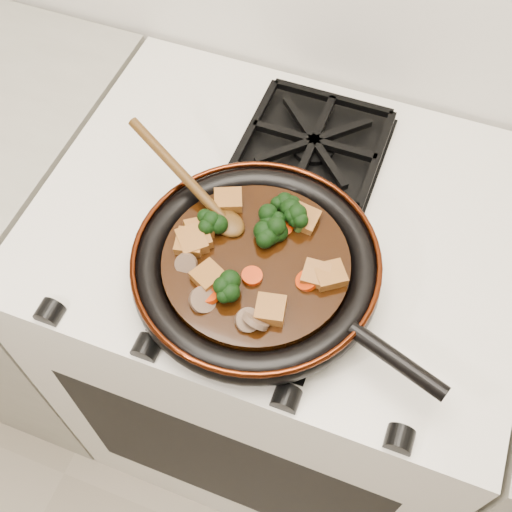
% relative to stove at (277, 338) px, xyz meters
% --- Properties ---
extents(stove, '(0.76, 0.60, 0.90)m').
position_rel_stove_xyz_m(stove, '(0.00, 0.00, 0.00)').
color(stove, silver).
rests_on(stove, ground).
extents(burner_grate_front, '(0.23, 0.23, 0.03)m').
position_rel_stove_xyz_m(burner_grate_front, '(0.00, -0.14, 0.46)').
color(burner_grate_front, black).
rests_on(burner_grate_front, stove).
extents(burner_grate_back, '(0.23, 0.23, 0.03)m').
position_rel_stove_xyz_m(burner_grate_back, '(0.00, 0.14, 0.46)').
color(burner_grate_back, black).
rests_on(burner_grate_back, stove).
extents(skillet, '(0.46, 0.35, 0.05)m').
position_rel_stove_xyz_m(skillet, '(0.00, -0.13, 0.49)').
color(skillet, black).
rests_on(skillet, burner_grate_front).
extents(braising_sauce, '(0.26, 0.26, 0.02)m').
position_rel_stove_xyz_m(braising_sauce, '(0.00, -0.13, 0.50)').
color(braising_sauce, black).
rests_on(braising_sauce, skillet).
extents(tofu_cube_0, '(0.05, 0.05, 0.02)m').
position_rel_stove_xyz_m(tofu_cube_0, '(-0.09, -0.11, 0.52)').
color(tofu_cube_0, brown).
rests_on(tofu_cube_0, braising_sauce).
extents(tofu_cube_1, '(0.05, 0.05, 0.02)m').
position_rel_stove_xyz_m(tofu_cube_1, '(-0.05, -0.18, 0.52)').
color(tofu_cube_1, brown).
rests_on(tofu_cube_1, braising_sauce).
extents(tofu_cube_2, '(0.04, 0.04, 0.02)m').
position_rel_stove_xyz_m(tofu_cube_2, '(0.09, -0.13, 0.52)').
color(tofu_cube_2, brown).
rests_on(tofu_cube_2, braising_sauce).
extents(tofu_cube_3, '(0.04, 0.05, 0.03)m').
position_rel_stove_xyz_m(tofu_cube_3, '(-0.09, -0.14, 0.52)').
color(tofu_cube_3, brown).
rests_on(tofu_cube_3, braising_sauce).
extents(tofu_cube_4, '(0.05, 0.05, 0.02)m').
position_rel_stove_xyz_m(tofu_cube_4, '(-0.08, -0.13, 0.52)').
color(tofu_cube_4, brown).
rests_on(tofu_cube_4, braising_sauce).
extents(tofu_cube_5, '(0.05, 0.06, 0.03)m').
position_rel_stove_xyz_m(tofu_cube_5, '(-0.09, -0.14, 0.52)').
color(tofu_cube_5, brown).
rests_on(tofu_cube_5, braising_sauce).
extents(tofu_cube_6, '(0.04, 0.04, 0.03)m').
position_rel_stove_xyz_m(tofu_cube_6, '(0.04, -0.04, 0.52)').
color(tofu_cube_6, brown).
rests_on(tofu_cube_6, braising_sauce).
extents(tofu_cube_7, '(0.05, 0.05, 0.02)m').
position_rel_stove_xyz_m(tofu_cube_7, '(0.10, -0.12, 0.52)').
color(tofu_cube_7, brown).
rests_on(tofu_cube_7, braising_sauce).
extents(tofu_cube_8, '(0.05, 0.05, 0.02)m').
position_rel_stove_xyz_m(tofu_cube_8, '(-0.07, -0.05, 0.52)').
color(tofu_cube_8, brown).
rests_on(tofu_cube_8, braising_sauce).
extents(tofu_cube_9, '(0.05, 0.04, 0.02)m').
position_rel_stove_xyz_m(tofu_cube_9, '(0.05, -0.20, 0.52)').
color(tofu_cube_9, brown).
rests_on(tofu_cube_9, braising_sauce).
extents(broccoli_floret_0, '(0.07, 0.07, 0.06)m').
position_rel_stove_xyz_m(broccoli_floret_0, '(0.00, -0.09, 0.52)').
color(broccoli_floret_0, black).
rests_on(broccoli_floret_0, braising_sauce).
extents(broccoli_floret_1, '(0.08, 0.07, 0.06)m').
position_rel_stove_xyz_m(broccoli_floret_1, '(-0.08, -0.11, 0.52)').
color(broccoli_floret_1, black).
rests_on(broccoli_floret_1, braising_sauce).
extents(broccoli_floret_2, '(0.08, 0.08, 0.06)m').
position_rel_stove_xyz_m(broccoli_floret_2, '(0.01, -0.07, 0.52)').
color(broccoli_floret_2, black).
rests_on(broccoli_floret_2, braising_sauce).
extents(broccoli_floret_3, '(0.09, 0.08, 0.06)m').
position_rel_stove_xyz_m(broccoli_floret_3, '(0.01, -0.03, 0.52)').
color(broccoli_floret_3, black).
rests_on(broccoli_floret_3, braising_sauce).
extents(broccoli_floret_4, '(0.08, 0.09, 0.07)m').
position_rel_stove_xyz_m(broccoli_floret_4, '(-0.02, -0.19, 0.52)').
color(broccoli_floret_4, black).
rests_on(broccoli_floret_4, braising_sauce).
extents(broccoli_floret_5, '(0.09, 0.08, 0.07)m').
position_rel_stove_xyz_m(broccoli_floret_5, '(0.04, -0.06, 0.52)').
color(broccoli_floret_5, black).
rests_on(broccoli_floret_5, braising_sauce).
extents(carrot_coin_0, '(0.03, 0.03, 0.02)m').
position_rel_stove_xyz_m(carrot_coin_0, '(-0.04, -0.19, 0.51)').
color(carrot_coin_0, red).
rests_on(carrot_coin_0, braising_sauce).
extents(carrot_coin_1, '(0.03, 0.03, 0.02)m').
position_rel_stove_xyz_m(carrot_coin_1, '(0.02, -0.06, 0.51)').
color(carrot_coin_1, red).
rests_on(carrot_coin_1, braising_sauce).
extents(carrot_coin_2, '(0.03, 0.03, 0.02)m').
position_rel_stove_xyz_m(carrot_coin_2, '(0.08, -0.14, 0.51)').
color(carrot_coin_2, red).
rests_on(carrot_coin_2, braising_sauce).
extents(carrot_coin_3, '(0.03, 0.03, 0.02)m').
position_rel_stove_xyz_m(carrot_coin_3, '(0.00, -0.09, 0.51)').
color(carrot_coin_3, red).
rests_on(carrot_coin_3, braising_sauce).
extents(carrot_coin_4, '(0.03, 0.03, 0.01)m').
position_rel_stove_xyz_m(carrot_coin_4, '(0.01, -0.16, 0.51)').
color(carrot_coin_4, red).
rests_on(carrot_coin_4, braising_sauce).
extents(carrot_coin_5, '(0.03, 0.03, 0.02)m').
position_rel_stove_xyz_m(carrot_coin_5, '(-0.04, -0.20, 0.51)').
color(carrot_coin_5, red).
rests_on(carrot_coin_5, braising_sauce).
extents(mushroom_slice_0, '(0.03, 0.03, 0.03)m').
position_rel_stove_xyz_m(mushroom_slice_0, '(-0.08, -0.17, 0.52)').
color(mushroom_slice_0, brown).
rests_on(mushroom_slice_0, braising_sauce).
extents(mushroom_slice_1, '(0.04, 0.04, 0.03)m').
position_rel_stove_xyz_m(mushroom_slice_1, '(0.03, -0.22, 0.52)').
color(mushroom_slice_1, brown).
rests_on(mushroom_slice_1, braising_sauce).
extents(mushroom_slice_2, '(0.04, 0.04, 0.03)m').
position_rel_stove_xyz_m(mushroom_slice_2, '(-0.04, -0.21, 0.52)').
color(mushroom_slice_2, brown).
rests_on(mushroom_slice_2, braising_sauce).
extents(mushroom_slice_3, '(0.04, 0.04, 0.02)m').
position_rel_stove_xyz_m(mushroom_slice_3, '(0.02, -0.22, 0.52)').
color(mushroom_slice_3, brown).
rests_on(mushroom_slice_3, braising_sauce).
extents(wooden_spoon, '(0.13, 0.08, 0.21)m').
position_rel_stove_xyz_m(wooden_spoon, '(-0.11, -0.06, 0.53)').
color(wooden_spoon, '#4B2E10').
rests_on(wooden_spoon, braising_sauce).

